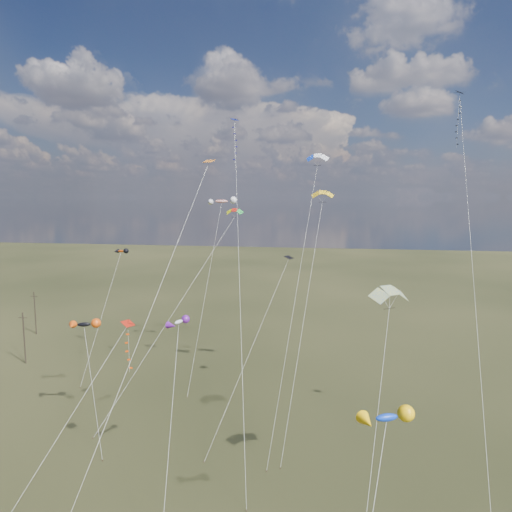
% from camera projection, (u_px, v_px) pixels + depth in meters
% --- Properties ---
extents(utility_pole_near, '(1.40, 0.20, 8.00)m').
position_uv_depth(utility_pole_near, '(24.00, 338.00, 69.72)').
color(utility_pole_near, black).
rests_on(utility_pole_near, ground).
extents(utility_pole_far, '(1.40, 0.20, 8.00)m').
position_uv_depth(utility_pole_far, '(35.00, 313.00, 84.72)').
color(utility_pole_far, black).
rests_on(utility_pole_far, ground).
extents(diamond_black_high, '(3.58, 28.82, 37.94)m').
position_uv_depth(diamond_black_high, '(460.00, 136.00, 52.74)').
color(diamond_black_high, black).
rests_on(diamond_black_high, ground).
extents(diamond_navy_tall, '(5.52, 19.82, 34.43)m').
position_uv_depth(diamond_navy_tall, '(235.00, 160.00, 51.43)').
color(diamond_navy_tall, '#080F4F').
rests_on(diamond_navy_tall, ground).
extents(diamond_black_mid, '(7.35, 15.49, 18.35)m').
position_uv_depth(diamond_black_mid, '(271.00, 301.00, 52.23)').
color(diamond_black_mid, black).
rests_on(diamond_black_mid, ground).
extents(diamond_red_low, '(7.46, 9.93, 14.52)m').
position_uv_depth(diamond_red_low, '(124.00, 354.00, 40.31)').
color(diamond_red_low, '#A4180B').
rests_on(diamond_red_low, ground).
extents(diamond_orange_center, '(7.14, 18.90, 28.62)m').
position_uv_depth(diamond_orange_center, '(164.00, 277.00, 34.93)').
color(diamond_orange_center, orange).
rests_on(diamond_orange_center, ground).
extents(parafoil_yellow, '(4.50, 19.02, 26.67)m').
position_uv_depth(parafoil_yellow, '(322.00, 193.00, 56.95)').
color(parafoil_yellow, gold).
rests_on(parafoil_yellow, ground).
extents(parafoil_blue_white, '(5.06, 16.53, 30.90)m').
position_uv_depth(parafoil_blue_white, '(317.00, 157.00, 53.33)').
color(parafoil_blue_white, blue).
rests_on(parafoil_blue_white, ground).
extents(parafoil_striped, '(4.35, 11.27, 19.13)m').
position_uv_depth(parafoil_striped, '(390.00, 291.00, 34.72)').
color(parafoil_striped, yellow).
rests_on(parafoil_striped, ground).
extents(parafoil_tricolor, '(12.84, 18.55, 24.28)m').
position_uv_depth(parafoil_tricolor, '(234.00, 211.00, 60.76)').
color(parafoil_tricolor, '#C5CC04').
rests_on(parafoil_tricolor, ground).
extents(novelty_black_orange, '(7.04, 8.16, 11.98)m').
position_uv_depth(novelty_black_orange, '(84.00, 325.00, 50.53)').
color(novelty_black_orange, black).
rests_on(novelty_black_orange, ground).
extents(novelty_orange_black, '(2.52, 12.89, 17.57)m').
position_uv_depth(novelty_orange_black, '(121.00, 252.00, 70.59)').
color(novelty_orange_black, '#C03A07').
rests_on(novelty_orange_black, ground).
extents(novelty_white_purple, '(2.77, 12.13, 15.17)m').
position_uv_depth(novelty_white_purple, '(179.00, 323.00, 38.91)').
color(novelty_white_purple, silver).
rests_on(novelty_white_purple, ground).
extents(novelty_redwhite_stripe, '(4.06, 14.76, 25.43)m').
position_uv_depth(novelty_redwhite_stripe, '(221.00, 202.00, 68.39)').
color(novelty_redwhite_stripe, red).
rests_on(novelty_redwhite_stripe, ground).
extents(novelty_blue_yellow, '(4.14, 8.42, 14.72)m').
position_uv_depth(novelty_blue_yellow, '(386.00, 419.00, 23.26)').
color(novelty_blue_yellow, '#0E35C0').
rests_on(novelty_blue_yellow, ground).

